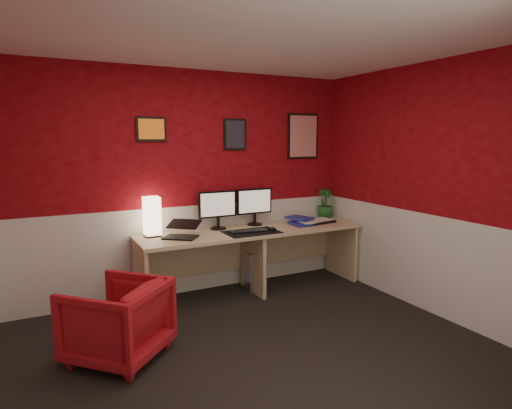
# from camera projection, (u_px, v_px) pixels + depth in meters

# --- Properties ---
(ground) EXTENTS (4.00, 3.50, 0.01)m
(ground) POSITION_uv_depth(u_px,v_px,m) (258.00, 360.00, 3.42)
(ground) COLOR black
(ground) RESTS_ON ground
(ceiling) EXTENTS (4.00, 3.50, 0.01)m
(ceiling) POSITION_uv_depth(u_px,v_px,m) (258.00, 32.00, 3.04)
(ceiling) COLOR white
(ceiling) RESTS_ON ground
(wall_back) EXTENTS (4.00, 0.01, 2.50)m
(wall_back) POSITION_uv_depth(u_px,v_px,m) (186.00, 184.00, 4.77)
(wall_back) COLOR maroon
(wall_back) RESTS_ON ground
(wall_front) EXTENTS (4.00, 0.01, 2.50)m
(wall_front) POSITION_uv_depth(u_px,v_px,m) (462.00, 266.00, 1.69)
(wall_front) COLOR maroon
(wall_front) RESTS_ON ground
(wall_right) EXTENTS (0.01, 3.50, 2.50)m
(wall_right) POSITION_uv_depth(u_px,v_px,m) (441.00, 191.00, 4.13)
(wall_right) COLOR maroon
(wall_right) RESTS_ON ground
(wainscot_back) EXTENTS (4.00, 0.01, 1.00)m
(wainscot_back) POSITION_uv_depth(u_px,v_px,m) (188.00, 249.00, 4.87)
(wainscot_back) COLOR silver
(wainscot_back) RESTS_ON ground
(wainscot_right) EXTENTS (0.01, 3.50, 1.00)m
(wainscot_right) POSITION_uv_depth(u_px,v_px,m) (436.00, 266.00, 4.24)
(wainscot_right) COLOR silver
(wainscot_right) RESTS_ON ground
(desk) EXTENTS (2.60, 0.65, 0.73)m
(desk) POSITION_uv_depth(u_px,v_px,m) (253.00, 261.00, 4.89)
(desk) COLOR tan
(desk) RESTS_ON ground
(shoji_lamp) EXTENTS (0.16, 0.16, 0.40)m
(shoji_lamp) POSITION_uv_depth(u_px,v_px,m) (152.00, 218.00, 4.48)
(shoji_lamp) COLOR #FFE5B2
(shoji_lamp) RESTS_ON desk
(laptop) EXTENTS (0.40, 0.39, 0.22)m
(laptop) POSITION_uv_depth(u_px,v_px,m) (180.00, 228.00, 4.41)
(laptop) COLOR black
(laptop) RESTS_ON desk
(monitor_left) EXTENTS (0.45, 0.06, 0.58)m
(monitor_left) POSITION_uv_depth(u_px,v_px,m) (218.00, 204.00, 4.83)
(monitor_left) COLOR black
(monitor_left) RESTS_ON desk
(monitor_right) EXTENTS (0.45, 0.06, 0.58)m
(monitor_right) POSITION_uv_depth(u_px,v_px,m) (255.00, 201.00, 5.06)
(monitor_right) COLOR black
(monitor_right) RESTS_ON desk
(desk_mat) EXTENTS (0.60, 0.38, 0.01)m
(desk_mat) POSITION_uv_depth(u_px,v_px,m) (252.00, 232.00, 4.70)
(desk_mat) COLOR black
(desk_mat) RESTS_ON desk
(keyboard) EXTENTS (0.43, 0.18, 0.02)m
(keyboard) POSITION_uv_depth(u_px,v_px,m) (248.00, 231.00, 4.70)
(keyboard) COLOR black
(keyboard) RESTS_ON desk_mat
(mouse) EXTENTS (0.07, 0.11, 0.03)m
(mouse) POSITION_uv_depth(u_px,v_px,m) (272.00, 229.00, 4.77)
(mouse) COLOR black
(mouse) RESTS_ON desk_mat
(book_bottom) EXTENTS (0.22, 0.30, 0.03)m
(book_bottom) POSITION_uv_depth(u_px,v_px,m) (293.00, 225.00, 5.06)
(book_bottom) COLOR #202F96
(book_bottom) RESTS_ON desk
(book_middle) EXTENTS (0.21, 0.28, 0.02)m
(book_middle) POSITION_uv_depth(u_px,v_px,m) (298.00, 222.00, 5.09)
(book_middle) COLOR silver
(book_middle) RESTS_ON book_bottom
(book_top) EXTENTS (0.32, 0.36, 0.03)m
(book_top) POSITION_uv_depth(u_px,v_px,m) (294.00, 219.00, 5.10)
(book_top) COLOR #202F96
(book_top) RESTS_ON book_middle
(zen_tray) EXTENTS (0.38, 0.29, 0.03)m
(zen_tray) POSITION_uv_depth(u_px,v_px,m) (319.00, 221.00, 5.25)
(zen_tray) COLOR black
(zen_tray) RESTS_ON desk
(potted_plant) EXTENTS (0.24, 0.24, 0.38)m
(potted_plant) POSITION_uv_depth(u_px,v_px,m) (325.00, 203.00, 5.54)
(potted_plant) COLOR #19591E
(potted_plant) RESTS_ON desk
(pc_tower) EXTENTS (0.26, 0.47, 0.45)m
(pc_tower) POSITION_uv_depth(u_px,v_px,m) (253.00, 268.00, 5.08)
(pc_tower) COLOR #99999E
(pc_tower) RESTS_ON ground
(armchair) EXTENTS (0.97, 0.97, 0.63)m
(armchair) POSITION_uv_depth(u_px,v_px,m) (117.00, 320.00, 3.40)
(armchair) COLOR #B2161F
(armchair) RESTS_ON ground
(art_left) EXTENTS (0.32, 0.02, 0.26)m
(art_left) POSITION_uv_depth(u_px,v_px,m) (151.00, 129.00, 4.49)
(art_left) COLOR orange
(art_left) RESTS_ON wall_back
(art_center) EXTENTS (0.28, 0.02, 0.36)m
(art_center) POSITION_uv_depth(u_px,v_px,m) (235.00, 134.00, 4.94)
(art_center) COLOR black
(art_center) RESTS_ON wall_back
(art_right) EXTENTS (0.44, 0.02, 0.56)m
(art_right) POSITION_uv_depth(u_px,v_px,m) (303.00, 136.00, 5.37)
(art_right) COLOR red
(art_right) RESTS_ON wall_back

